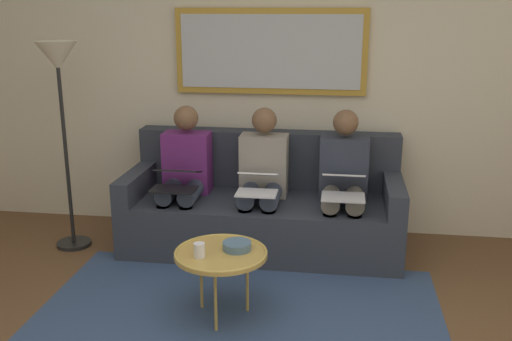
% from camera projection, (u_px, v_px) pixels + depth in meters
% --- Properties ---
extents(wall_rear, '(6.00, 0.12, 2.60)m').
position_uv_depth(wall_rear, '(271.00, 80.00, 4.96)').
color(wall_rear, beige).
rests_on(wall_rear, ground_plane).
extents(area_rug, '(2.60, 1.80, 0.01)m').
position_uv_depth(area_rug, '(236.00, 321.00, 3.65)').
color(area_rug, '#33476B').
rests_on(area_rug, ground_plane).
extents(couch, '(2.20, 0.90, 0.90)m').
position_uv_depth(couch, '(263.00, 208.00, 4.77)').
color(couch, '#2D333D').
rests_on(couch, ground_plane).
extents(framed_mirror, '(1.60, 0.05, 0.70)m').
position_uv_depth(framed_mirror, '(270.00, 52.00, 4.80)').
color(framed_mirror, '#B7892D').
extents(coffee_table, '(0.58, 0.58, 0.45)m').
position_uv_depth(coffee_table, '(221.00, 254.00, 3.59)').
color(coffee_table, tan).
rests_on(coffee_table, ground_plane).
extents(cup, '(0.07, 0.07, 0.09)m').
position_uv_depth(cup, '(199.00, 250.00, 3.51)').
color(cup, silver).
rests_on(cup, coffee_table).
extents(bowl, '(0.18, 0.18, 0.05)m').
position_uv_depth(bowl, '(237.00, 246.00, 3.62)').
color(bowl, slate).
rests_on(bowl, coffee_table).
extents(person_left, '(0.38, 0.58, 1.14)m').
position_uv_depth(person_left, '(343.00, 179.00, 4.53)').
color(person_left, '#2D3342').
rests_on(person_left, couch).
extents(laptop_silver, '(0.32, 0.39, 0.17)m').
position_uv_depth(laptop_silver, '(343.00, 185.00, 4.31)').
color(laptop_silver, silver).
extents(person_middle, '(0.38, 0.58, 1.14)m').
position_uv_depth(person_middle, '(262.00, 176.00, 4.62)').
color(person_middle, gray).
rests_on(person_middle, couch).
extents(laptop_white, '(0.30, 0.35, 0.15)m').
position_uv_depth(laptop_white, '(258.00, 182.00, 4.39)').
color(laptop_white, white).
extents(person_right, '(0.38, 0.58, 1.14)m').
position_uv_depth(person_right, '(184.00, 173.00, 4.71)').
color(person_right, '#66236B').
rests_on(person_right, couch).
extents(laptop_black, '(0.34, 0.34, 0.15)m').
position_uv_depth(laptop_black, '(176.00, 179.00, 4.48)').
color(laptop_black, black).
extents(standing_lamp, '(0.32, 0.32, 1.66)m').
position_uv_depth(standing_lamp, '(59.00, 79.00, 4.45)').
color(standing_lamp, black).
rests_on(standing_lamp, ground_plane).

